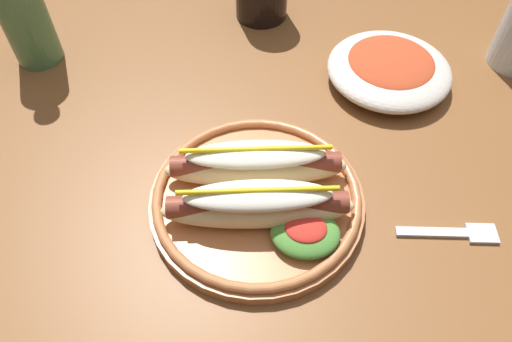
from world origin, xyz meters
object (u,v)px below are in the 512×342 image
fork (453,233)px  glass_bottle (16,2)px  side_bowl (387,68)px  hot_dog_plate (256,194)px

fork → glass_bottle: glass_bottle is taller
glass_bottle → side_bowl: glass_bottle is taller
hot_dog_plate → fork: size_ratio=2.19×
hot_dog_plate → glass_bottle: glass_bottle is taller
fork → side_bowl: bearing=99.2°
fork → side_bowl: side_bowl is taller
glass_bottle → side_bowl: (0.55, -0.02, -0.08)m
glass_bottle → side_bowl: 0.56m
side_bowl → fork: bearing=-78.8°
side_bowl → glass_bottle: bearing=177.7°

